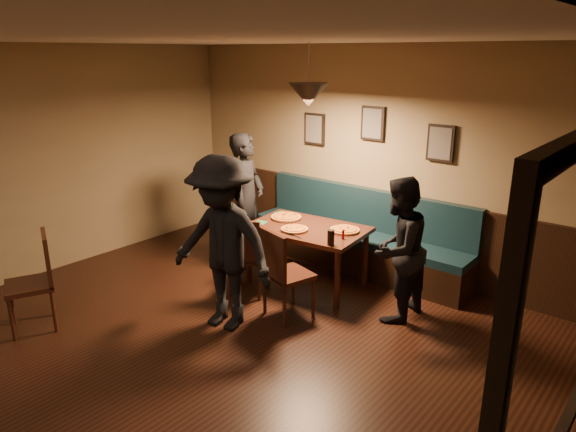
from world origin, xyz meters
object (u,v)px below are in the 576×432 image
(booth_bench, at_px, (357,232))
(soda_glass, at_px, (331,237))
(tabasco_bottle, at_px, (343,234))
(cafe_chair_far, at_px, (29,283))
(dining_table, at_px, (307,256))
(diner_front, at_px, (222,244))
(chair_near_right, at_px, (289,273))
(chair_near_left, at_px, (249,254))
(diner_left, at_px, (247,201))
(diner_right, at_px, (398,250))

(booth_bench, distance_m, soda_glass, 1.19)
(tabasco_bottle, relative_size, cafe_chair_far, 0.13)
(dining_table, xyz_separation_m, diner_front, (-0.04, -1.32, 0.52))
(chair_near_right, xyz_separation_m, diner_front, (-0.38, -0.58, 0.40))
(chair_near_left, distance_m, diner_left, 0.96)
(chair_near_right, relative_size, diner_left, 0.56)
(chair_near_right, xyz_separation_m, diner_left, (-1.33, 0.76, 0.38))
(booth_bench, distance_m, chair_near_left, 1.51)
(diner_right, distance_m, diner_front, 1.79)
(chair_near_left, bearing_deg, chair_near_right, -35.50)
(diner_front, bearing_deg, booth_bench, 74.65)
(chair_near_right, bearing_deg, booth_bench, 110.56)
(cafe_chair_far, bearing_deg, diner_right, -113.21)
(diner_left, xyz_separation_m, cafe_chair_far, (-0.50, -2.62, -0.37))
(diner_right, bearing_deg, chair_near_right, -49.92)
(booth_bench, height_order, diner_left, diner_left)
(chair_near_right, distance_m, soda_glass, 0.59)
(chair_near_left, height_order, diner_front, diner_front)
(diner_left, distance_m, soda_glass, 1.58)
(booth_bench, bearing_deg, diner_right, -39.57)
(diner_left, bearing_deg, tabasco_bottle, -112.63)
(dining_table, xyz_separation_m, chair_near_left, (-0.38, -0.60, 0.11))
(chair_near_left, distance_m, soda_glass, 1.04)
(chair_near_left, height_order, tabasco_bottle, chair_near_left)
(tabasco_bottle, bearing_deg, soda_glass, -91.81)
(dining_table, height_order, chair_near_right, chair_near_right)
(tabasco_bottle, bearing_deg, booth_bench, 112.79)
(dining_table, distance_m, tabasco_bottle, 0.71)
(chair_near_right, height_order, diner_right, diner_right)
(chair_near_right, distance_m, cafe_chair_far, 2.61)
(chair_near_left, xyz_separation_m, chair_near_right, (0.72, -0.14, 0.02))
(soda_glass, bearing_deg, dining_table, 151.41)
(chair_near_right, relative_size, tabasco_bottle, 7.75)
(tabasco_bottle, bearing_deg, chair_near_left, -150.91)
(tabasco_bottle, xyz_separation_m, cafe_chair_far, (-2.05, -2.53, -0.30))
(booth_bench, relative_size, dining_table, 2.20)
(chair_near_left, bearing_deg, soda_glass, -6.55)
(booth_bench, distance_m, dining_table, 0.83)
(booth_bench, relative_size, diner_right, 1.97)
(chair_near_left, relative_size, diner_left, 0.54)
(diner_right, distance_m, tabasco_bottle, 0.66)
(booth_bench, height_order, soda_glass, booth_bench)
(soda_glass, relative_size, tabasco_bottle, 1.31)
(diner_right, height_order, soda_glass, diner_right)
(diner_left, bearing_deg, booth_bench, -75.84)
(chair_near_right, height_order, diner_left, diner_left)
(chair_near_right, height_order, diner_front, diner_front)
(diner_right, relative_size, diner_front, 0.86)
(dining_table, distance_m, soda_glass, 0.77)
(diner_left, distance_m, tabasco_bottle, 1.56)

